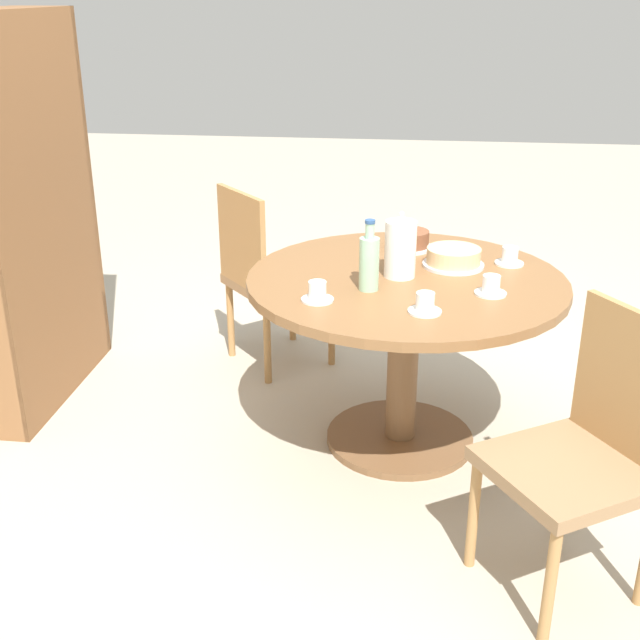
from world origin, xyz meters
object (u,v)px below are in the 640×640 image
object	(u,v)px
cake_second	(409,240)
cup_c	(491,287)
coffee_pot	(400,247)
cup_a	(317,293)
cup_d	(510,257)
chair_a	(268,274)
cup_b	(425,305)
water_bottle	(369,262)
bookshelf	(27,227)
chair_b	(585,450)
cake_main	(454,258)

from	to	relation	value
cake_second	cup_c	size ratio (longest dim) A/B	1.72
coffee_pot	cake_second	bearing A→B (deg)	-4.94
coffee_pot	cup_c	size ratio (longest dim) A/B	2.21
cup_a	cup_d	xyz separation A→B (m)	(0.48, -0.70, 0.00)
chair_a	cup_b	size ratio (longest dim) A/B	7.70
water_bottle	coffee_pot	bearing A→B (deg)	-34.02
cake_second	cup_d	world-z (taller)	cake_second
bookshelf	chair_b	bearing A→B (deg)	64.85
bookshelf	cup_a	bearing A→B (deg)	67.62
cup_b	cup_d	world-z (taller)	same
cake_main	cup_d	distance (m)	0.23
cup_c	cake_main	bearing A→B (deg)	22.37
cake_second	cup_b	bearing A→B (deg)	-174.71
cup_c	chair_b	bearing A→B (deg)	-157.78
cake_main	cup_a	distance (m)	0.64
bookshelf	cup_a	xyz separation A→B (m)	(-0.54, -1.31, -0.04)
coffee_pot	cup_d	xyz separation A→B (m)	(0.19, -0.42, -0.09)
cake_main	cup_a	xyz separation A→B (m)	(-0.43, 0.48, -0.01)
chair_b	cup_c	distance (m)	0.71
coffee_pot	cake_main	world-z (taller)	coffee_pot
chair_b	cake_second	world-z (taller)	chair_b
chair_b	water_bottle	size ratio (longest dim) A/B	3.39
chair_a	chair_b	bearing A→B (deg)	179.58
cup_d	cake_second	bearing A→B (deg)	68.36
water_bottle	chair_a	bearing A→B (deg)	32.74
water_bottle	cup_a	bearing A→B (deg)	128.24
bookshelf	coffee_pot	xyz separation A→B (m)	(-0.25, -1.58, 0.05)
cup_b	cup_d	bearing A→B (deg)	-30.92
chair_b	cup_b	distance (m)	0.69
bookshelf	water_bottle	bearing A→B (deg)	74.60
cake_main	cup_d	xyz separation A→B (m)	(0.05, -0.22, -0.01)
water_bottle	cake_main	xyz separation A→B (m)	(0.30, -0.31, -0.07)
bookshelf	cake_main	size ratio (longest dim) A/B	6.86
cake_second	cup_b	xyz separation A→B (m)	(-0.70, -0.07, -0.01)
cake_second	cup_d	distance (m)	0.42
cup_c	cup_d	world-z (taller)	same
chair_b	coffee_pot	xyz separation A→B (m)	(0.76, 0.58, 0.36)
coffee_pot	cup_a	bearing A→B (deg)	136.54
cup_a	cup_b	size ratio (longest dim) A/B	1.00
chair_b	cake_main	world-z (taller)	chair_b
bookshelf	cup_c	bearing A→B (deg)	78.07
cake_main	cup_b	xyz separation A→B (m)	(-0.50, 0.11, -0.01)
cake_second	cup_c	distance (m)	0.58
coffee_pot	cake_second	world-z (taller)	coffee_pot
cup_c	water_bottle	bearing A→B (deg)	90.47
chair_a	chair_b	size ratio (longest dim) A/B	1.00
chair_a	bookshelf	bearing A→B (deg)	72.29
coffee_pot	cup_d	distance (m)	0.47
coffee_pot	cup_b	distance (m)	0.38
cake_main	cup_d	size ratio (longest dim) A/B	2.10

